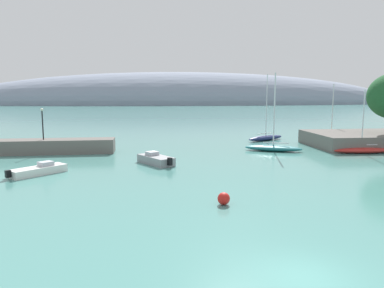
{
  "coord_description": "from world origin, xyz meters",
  "views": [
    {
      "loc": [
        -6.27,
        -13.86,
        7.69
      ],
      "look_at": [
        -2.07,
        27.14,
        1.89
      ],
      "focal_mm": 34.26,
      "sensor_mm": 36.0,
      "label": 1
    }
  ],
  "objects_px": {
    "motorboat_grey_foreground": "(156,160)",
    "mooring_buoy_red": "(224,199)",
    "motorboat_white_alongside_breakwater": "(39,170)",
    "sailboat_yellow_mid_mooring": "(331,135)",
    "sailboat_teal_end_of_line": "(273,147)",
    "sailboat_red_near_shore": "(361,150)",
    "sailboat_navy_outer_mooring": "(266,137)",
    "harbor_lamp_post": "(42,120)"
  },
  "relations": [
    {
      "from": "sailboat_red_near_shore",
      "to": "sailboat_teal_end_of_line",
      "type": "distance_m",
      "value": 11.05
    },
    {
      "from": "sailboat_red_near_shore",
      "to": "mooring_buoy_red",
      "type": "relative_size",
      "value": 9.33
    },
    {
      "from": "sailboat_red_near_shore",
      "to": "sailboat_navy_outer_mooring",
      "type": "height_order",
      "value": "sailboat_navy_outer_mooring"
    },
    {
      "from": "sailboat_yellow_mid_mooring",
      "to": "mooring_buoy_red",
      "type": "distance_m",
      "value": 42.22
    },
    {
      "from": "sailboat_red_near_shore",
      "to": "motorboat_grey_foreground",
      "type": "distance_m",
      "value": 26.65
    },
    {
      "from": "sailboat_navy_outer_mooring",
      "to": "harbor_lamp_post",
      "type": "relative_size",
      "value": 2.67
    },
    {
      "from": "motorboat_white_alongside_breakwater",
      "to": "harbor_lamp_post",
      "type": "distance_m",
      "value": 13.16
    },
    {
      "from": "motorboat_grey_foreground",
      "to": "motorboat_white_alongside_breakwater",
      "type": "xyz_separation_m",
      "value": [
        -11.08,
        -3.95,
        -0.08
      ]
    },
    {
      "from": "harbor_lamp_post",
      "to": "sailboat_teal_end_of_line",
      "type": "bearing_deg",
      "value": -1.76
    },
    {
      "from": "sailboat_yellow_mid_mooring",
      "to": "harbor_lamp_post",
      "type": "xyz_separation_m",
      "value": [
        -43.48,
        -10.79,
        3.65
      ]
    },
    {
      "from": "motorboat_white_alongside_breakwater",
      "to": "sailboat_red_near_shore",
      "type": "bearing_deg",
      "value": -32.18
    },
    {
      "from": "sailboat_yellow_mid_mooring",
      "to": "mooring_buoy_red",
      "type": "relative_size",
      "value": 10.55
    },
    {
      "from": "sailboat_red_near_shore",
      "to": "motorboat_white_alongside_breakwater",
      "type": "distance_m",
      "value": 38.3
    },
    {
      "from": "sailboat_red_near_shore",
      "to": "sailboat_teal_end_of_line",
      "type": "relative_size",
      "value": 0.79
    },
    {
      "from": "sailboat_teal_end_of_line",
      "to": "mooring_buoy_red",
      "type": "bearing_deg",
      "value": 86.67
    },
    {
      "from": "sailboat_yellow_mid_mooring",
      "to": "motorboat_grey_foreground",
      "type": "height_order",
      "value": "sailboat_yellow_mid_mooring"
    },
    {
      "from": "sailboat_teal_end_of_line",
      "to": "motorboat_grey_foreground",
      "type": "relative_size",
      "value": 2.06
    },
    {
      "from": "sailboat_red_near_shore",
      "to": "sailboat_navy_outer_mooring",
      "type": "distance_m",
      "value": 15.89
    },
    {
      "from": "mooring_buoy_red",
      "to": "sailboat_navy_outer_mooring",
      "type": "bearing_deg",
      "value": 68.29
    },
    {
      "from": "sailboat_yellow_mid_mooring",
      "to": "harbor_lamp_post",
      "type": "bearing_deg",
      "value": 16.14
    },
    {
      "from": "sailboat_yellow_mid_mooring",
      "to": "motorboat_white_alongside_breakwater",
      "type": "height_order",
      "value": "sailboat_yellow_mid_mooring"
    },
    {
      "from": "motorboat_grey_foreground",
      "to": "harbor_lamp_post",
      "type": "distance_m",
      "value": 16.75
    },
    {
      "from": "sailboat_navy_outer_mooring",
      "to": "sailboat_yellow_mid_mooring",
      "type": "bearing_deg",
      "value": -26.85
    },
    {
      "from": "sailboat_navy_outer_mooring",
      "to": "motorboat_white_alongside_breakwater",
      "type": "bearing_deg",
      "value": -174.35
    },
    {
      "from": "sailboat_red_near_shore",
      "to": "motorboat_grey_foreground",
      "type": "relative_size",
      "value": 1.63
    },
    {
      "from": "sailboat_red_near_shore",
      "to": "mooring_buoy_red",
      "type": "bearing_deg",
      "value": 45.2
    },
    {
      "from": "motorboat_grey_foreground",
      "to": "mooring_buoy_red",
      "type": "xyz_separation_m",
      "value": [
        4.61,
        -15.11,
        -0.05
      ]
    },
    {
      "from": "sailboat_navy_outer_mooring",
      "to": "sailboat_teal_end_of_line",
      "type": "relative_size",
      "value": 1.04
    },
    {
      "from": "sailboat_red_near_shore",
      "to": "mooring_buoy_red",
      "type": "height_order",
      "value": "sailboat_red_near_shore"
    },
    {
      "from": "harbor_lamp_post",
      "to": "mooring_buoy_red",
      "type": "bearing_deg",
      "value": -51.38
    },
    {
      "from": "mooring_buoy_red",
      "to": "sailboat_teal_end_of_line",
      "type": "bearing_deg",
      "value": 64.05
    },
    {
      "from": "sailboat_navy_outer_mooring",
      "to": "motorboat_grey_foreground",
      "type": "bearing_deg",
      "value": -166.25
    },
    {
      "from": "sailboat_navy_outer_mooring",
      "to": "motorboat_grey_foreground",
      "type": "distance_m",
      "value": 25.39
    },
    {
      "from": "motorboat_grey_foreground",
      "to": "motorboat_white_alongside_breakwater",
      "type": "bearing_deg",
      "value": 76.26
    },
    {
      "from": "motorboat_white_alongside_breakwater",
      "to": "motorboat_grey_foreground",
      "type": "bearing_deg",
      "value": -25.47
    },
    {
      "from": "motorboat_grey_foreground",
      "to": "motorboat_white_alongside_breakwater",
      "type": "relative_size",
      "value": 1.03
    },
    {
      "from": "sailboat_teal_end_of_line",
      "to": "motorboat_white_alongside_breakwater",
      "type": "bearing_deg",
      "value": 45.64
    },
    {
      "from": "sailboat_red_near_shore",
      "to": "sailboat_yellow_mid_mooring",
      "type": "xyz_separation_m",
      "value": [
        3.17,
        14.45,
        0.19
      ]
    },
    {
      "from": "sailboat_navy_outer_mooring",
      "to": "motorboat_white_alongside_breakwater",
      "type": "xyz_separation_m",
      "value": [
        -28.9,
        -22.04,
        -0.09
      ]
    },
    {
      "from": "sailboat_navy_outer_mooring",
      "to": "harbor_lamp_post",
      "type": "distance_m",
      "value": 33.58
    },
    {
      "from": "motorboat_grey_foreground",
      "to": "sailboat_teal_end_of_line",
      "type": "bearing_deg",
      "value": -98.03
    },
    {
      "from": "sailboat_yellow_mid_mooring",
      "to": "sailboat_navy_outer_mooring",
      "type": "xyz_separation_m",
      "value": [
        -11.59,
        -0.98,
        -0.13
      ]
    }
  ]
}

